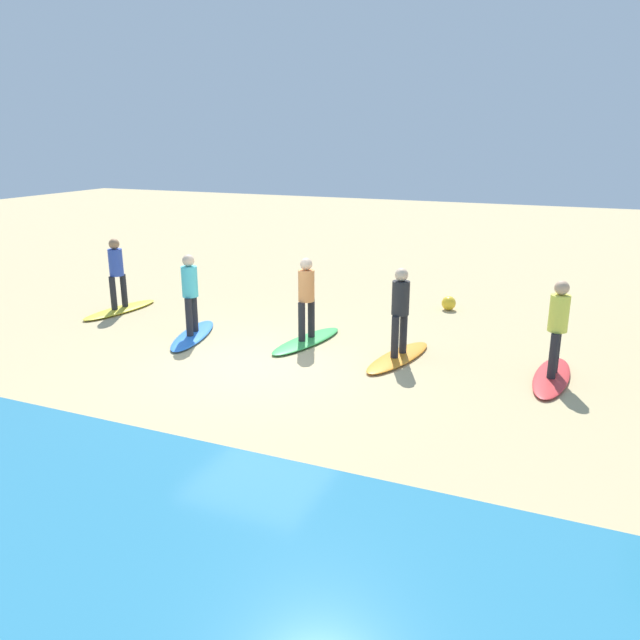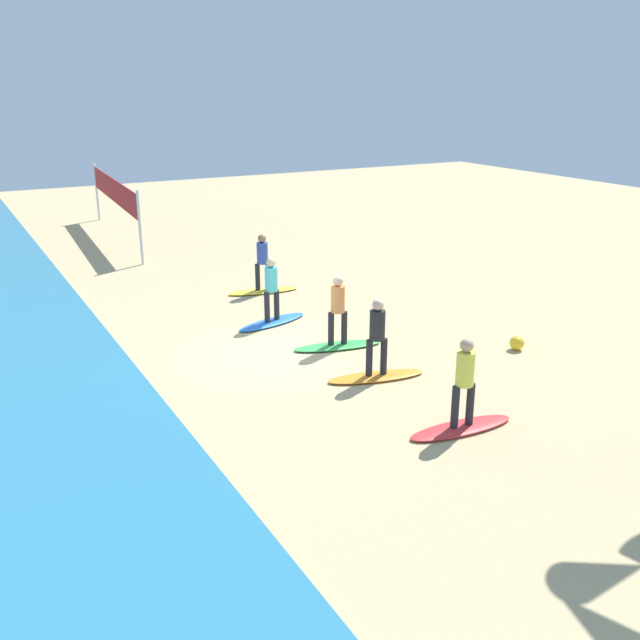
# 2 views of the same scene
# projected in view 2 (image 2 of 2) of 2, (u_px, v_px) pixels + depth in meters

# --- Properties ---
(ground_plane) EXTENTS (60.00, 60.00, 0.00)m
(ground_plane) POSITION_uv_depth(u_px,v_px,m) (275.00, 354.00, 16.28)
(ground_plane) COLOR tan
(surfboard_red) EXTENTS (0.69, 2.13, 0.09)m
(surfboard_red) POSITION_uv_depth(u_px,v_px,m) (461.00, 428.00, 12.73)
(surfboard_red) COLOR red
(surfboard_red) RESTS_ON ground
(surfer_red) EXTENTS (0.32, 0.46, 1.64)m
(surfer_red) POSITION_uv_depth(u_px,v_px,m) (465.00, 376.00, 12.42)
(surfer_red) COLOR #232328
(surfer_red) RESTS_ON surfboard_red
(surfboard_orange) EXTENTS (1.00, 2.17, 0.09)m
(surfboard_orange) POSITION_uv_depth(u_px,v_px,m) (376.00, 376.00, 14.94)
(surfboard_orange) COLOR orange
(surfboard_orange) RESTS_ON ground
(surfer_orange) EXTENTS (0.32, 0.45, 1.64)m
(surfer_orange) POSITION_uv_depth(u_px,v_px,m) (377.00, 332.00, 14.62)
(surfer_orange) COLOR #232328
(surfer_orange) RESTS_ON surfboard_orange
(surfboard_green) EXTENTS (1.00, 2.17, 0.09)m
(surfboard_green) POSITION_uv_depth(u_px,v_px,m) (337.00, 346.00, 16.66)
(surfboard_green) COLOR green
(surfboard_green) RESTS_ON ground
(surfer_green) EXTENTS (0.32, 0.45, 1.64)m
(surfer_green) POSITION_uv_depth(u_px,v_px,m) (338.00, 305.00, 16.35)
(surfer_green) COLOR #232328
(surfer_green) RESTS_ON surfboard_green
(surfboard_blue) EXTENTS (1.09, 2.17, 0.09)m
(surfboard_blue) POSITION_uv_depth(u_px,v_px,m) (272.00, 322.00, 18.31)
(surfboard_blue) COLOR blue
(surfboard_blue) RESTS_ON ground
(surfer_blue) EXTENTS (0.32, 0.45, 1.64)m
(surfer_blue) POSITION_uv_depth(u_px,v_px,m) (271.00, 285.00, 18.00)
(surfer_blue) COLOR #232328
(surfer_blue) RESTS_ON surfboard_blue
(surfboard_yellow) EXTENTS (0.85, 2.16, 0.09)m
(surfboard_yellow) POSITION_uv_depth(u_px,v_px,m) (263.00, 291.00, 21.00)
(surfboard_yellow) COLOR yellow
(surfboard_yellow) RESTS_ON ground
(surfer_yellow) EXTENTS (0.32, 0.46, 1.64)m
(surfer_yellow) POSITION_uv_depth(u_px,v_px,m) (262.00, 258.00, 20.69)
(surfer_yellow) COLOR #232328
(surfer_yellow) RESTS_ON surfboard_yellow
(volleyball_net) EXTENTS (9.08, 0.66, 2.50)m
(volleyball_net) POSITION_uv_depth(u_px,v_px,m) (114.00, 193.00, 27.51)
(volleyball_net) COLOR silver
(volleyball_net) RESTS_ON ground
(beach_ball) EXTENTS (0.34, 0.34, 0.34)m
(beach_ball) POSITION_uv_depth(u_px,v_px,m) (517.00, 343.00, 16.49)
(beach_ball) COLOR yellow
(beach_ball) RESTS_ON ground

